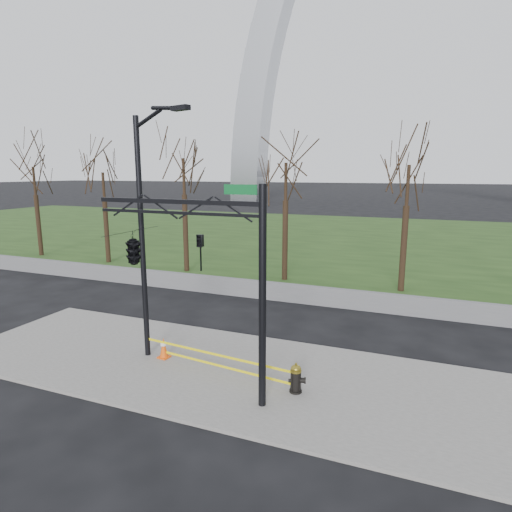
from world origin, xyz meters
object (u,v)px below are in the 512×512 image
at_px(traffic_cone, 164,348).
at_px(traffic_signal_mast, 155,249).
at_px(street_light, 146,222).
at_px(fire_hydrant, 296,379).

xyz_separation_m(traffic_cone, traffic_signal_mast, (0.92, -1.52, 3.70)).
bearing_deg(street_light, fire_hydrant, 9.38).
bearing_deg(traffic_cone, traffic_signal_mast, -58.81).
distance_m(traffic_cone, street_light, 4.27).
height_order(street_light, traffic_signal_mast, street_light).
height_order(fire_hydrant, street_light, street_light).
bearing_deg(street_light, traffic_cone, 22.30).
relative_size(fire_hydrant, street_light, 0.11).
relative_size(street_light, traffic_signal_mast, 1.37).
xyz_separation_m(fire_hydrant, traffic_signal_mast, (-3.90, -0.95, 3.64)).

